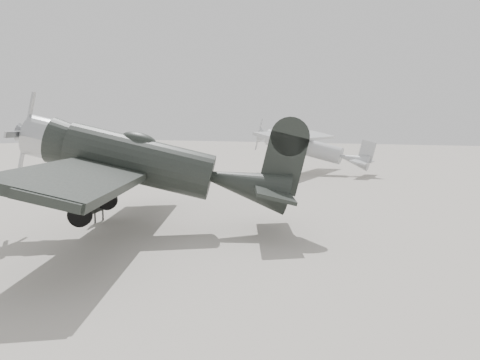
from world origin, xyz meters
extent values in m
plane|color=gray|center=(0.00, 0.00, 0.00)|extent=(160.00, 160.00, 0.00)
cylinder|color=black|center=(-1.01, -2.51, 2.36)|extent=(4.99, 3.66, 1.54)
cone|color=black|center=(2.19, -0.79, 2.41)|extent=(3.20, 2.62, 1.43)
cylinder|color=#A5A7AA|center=(-3.96, -4.11, 2.36)|extent=(1.52, 1.67, 1.36)
cone|color=#A5A7AA|center=(-4.54, -4.42, 2.36)|extent=(0.63, 0.73, 0.62)
cube|color=#A5A7AA|center=(-4.47, -4.39, 2.36)|extent=(0.15, 0.21, 2.86)
ellipsoid|color=black|center=(-1.20, -2.62, 3.04)|extent=(1.42, 1.23, 0.51)
cube|color=black|center=(-1.69, -2.88, 1.97)|extent=(8.31, 12.72, 0.24)
cube|color=black|center=(2.96, -0.37, 2.47)|extent=(3.26, 4.64, 0.11)
cube|color=black|center=(3.11, -0.29, 3.40)|extent=(1.21, 0.72, 1.98)
cylinder|color=black|center=(-1.37, -4.40, 0.46)|extent=(0.74, 0.51, 0.75)
cylinder|color=black|center=(-2.78, -1.78, 0.46)|extent=(0.74, 0.51, 0.75)
cylinder|color=#333333|center=(-1.37, -4.40, 1.20)|extent=(0.16, 0.16, 1.54)
cylinder|color=#333333|center=(-2.78, -1.78, 1.20)|extent=(0.16, 0.16, 1.54)
cylinder|color=black|center=(3.20, -0.24, 1.94)|extent=(0.25, 0.19, 0.24)
cylinder|color=#B0B3B5|center=(-3.29, 18.72, 2.06)|extent=(6.01, 1.51, 1.26)
cone|color=#B0B3B5|center=(0.72, 18.89, 2.06)|extent=(2.11, 1.23, 1.15)
cone|color=#B0B3B5|center=(-6.61, 18.58, 2.06)|extent=(0.74, 1.22, 1.19)
cube|color=#B0B3B5|center=(-7.07, 18.56, 2.06)|extent=(0.06, 0.16, 2.52)
cube|color=#B0B3B5|center=(-3.75, 18.70, 2.77)|extent=(2.71, 12.69, 0.21)
cube|color=#B0B3B5|center=(1.29, 18.91, 2.12)|extent=(1.19, 3.94, 0.09)
cube|color=#B0B3B5|center=(1.40, 18.92, 2.86)|extent=(1.03, 0.13, 1.49)
cylinder|color=black|center=(-4.15, 17.42, 0.32)|extent=(0.65, 0.19, 0.64)
cylinder|color=black|center=(-4.26, 19.94, 0.32)|extent=(0.65, 0.19, 0.64)
cylinder|color=#333333|center=(-4.15, 17.42, 0.97)|extent=(0.11, 0.11, 1.38)
cylinder|color=#333333|center=(-4.26, 19.94, 0.97)|extent=(0.11, 0.11, 1.38)
cylinder|color=black|center=(1.52, 18.92, 1.72)|extent=(0.21, 0.09, 0.21)
cylinder|color=#333333|center=(-3.45, -2.31, 0.71)|extent=(0.08, 0.08, 1.42)
cylinder|color=#333333|center=(-3.67, -1.69, 0.71)|extent=(0.08, 0.08, 1.42)
cube|color=black|center=(-3.56, -2.00, 0.87)|extent=(0.39, 0.95, 0.98)
cube|color=beige|center=(-3.59, -2.01, 0.93)|extent=(0.26, 0.72, 0.20)
camera|label=1|loc=(9.42, -14.72, 3.59)|focal=35.00mm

